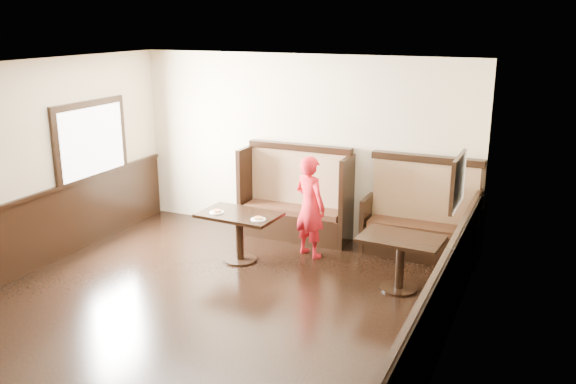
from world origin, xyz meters
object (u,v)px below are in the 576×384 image
Objects in this scene: table_main at (239,224)px; table_neighbor at (401,251)px; booth_main at (296,204)px; child at (310,206)px; booth_neighbor at (421,223)px.

table_main is 1.09× the size of table_neighbor.
booth_main is 0.85m from child.
child is at bearing 160.60° from table_neighbor.
booth_main is 2.34m from table_neighbor.
child reaches higher than booth_neighbor.
booth_main is at bearing 78.62° from table_main.
booth_main is 1.54× the size of table_main.
booth_neighbor is at bearing 93.93° from table_neighbor.
booth_main and booth_neighbor have the same top height.
child is at bearing -52.81° from booth_main.
table_main is 2.29m from table_neighbor.
table_main is at bearing -177.16° from table_neighbor.
table_main is 1.03m from child.
booth_neighbor is at bearing 31.90° from table_main.
table_neighbor is at bearing -32.80° from booth_main.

